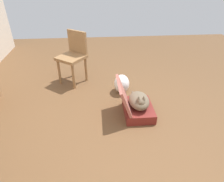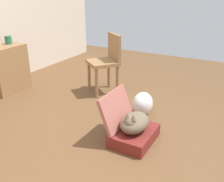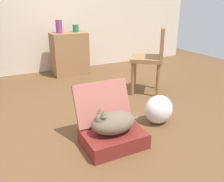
# 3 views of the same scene
# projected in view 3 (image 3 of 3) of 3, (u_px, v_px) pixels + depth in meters

# --- Properties ---
(ground_plane) EXTENTS (7.68, 7.68, 0.00)m
(ground_plane) POSITION_uv_depth(u_px,v_px,m) (79.00, 125.00, 2.50)
(ground_plane) COLOR brown
(ground_plane) RESTS_ON ground
(suitcase_base) EXTENTS (0.53, 0.40, 0.13)m
(suitcase_base) POSITION_uv_depth(u_px,v_px,m) (113.00, 138.00, 2.13)
(suitcase_base) COLOR maroon
(suitcase_base) RESTS_ON ground
(suitcase_lid) EXTENTS (0.53, 0.18, 0.38)m
(suitcase_lid) POSITION_uv_depth(u_px,v_px,m) (103.00, 103.00, 2.22)
(suitcase_lid) COLOR #B26356
(suitcase_lid) RESTS_ON suitcase_base
(cat) EXTENTS (0.48, 0.28, 0.24)m
(cat) POSITION_uv_depth(u_px,v_px,m) (112.00, 122.00, 2.07)
(cat) COLOR brown
(cat) RESTS_ON suitcase_base
(plastic_bag_white) EXTENTS (0.30, 0.25, 0.30)m
(plastic_bag_white) POSITION_uv_depth(u_px,v_px,m) (159.00, 109.00, 2.50)
(plastic_bag_white) COLOR white
(plastic_bag_white) RESTS_ON ground
(side_table) EXTENTS (0.59, 0.39, 0.71)m
(side_table) POSITION_uv_depth(u_px,v_px,m) (70.00, 54.00, 4.13)
(side_table) COLOR olive
(side_table) RESTS_ON ground
(vase_tall) EXTENTS (0.11, 0.11, 0.21)m
(vase_tall) POSITION_uv_depth(u_px,v_px,m) (59.00, 27.00, 3.92)
(vase_tall) COLOR #8C387A
(vase_tall) RESTS_ON side_table
(vase_short) EXTENTS (0.10, 0.10, 0.12)m
(vase_short) POSITION_uv_depth(u_px,v_px,m) (76.00, 28.00, 4.08)
(vase_short) COLOR #2D7051
(vase_short) RESTS_ON side_table
(chair) EXTENTS (0.58, 0.58, 0.89)m
(chair) POSITION_uv_depth(u_px,v_px,m) (151.00, 57.00, 3.23)
(chair) COLOR olive
(chair) RESTS_ON ground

